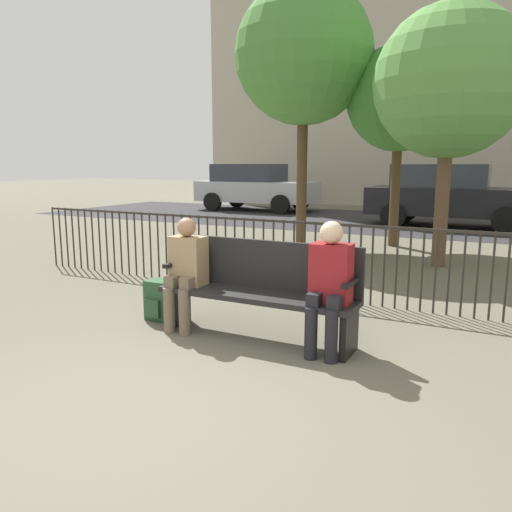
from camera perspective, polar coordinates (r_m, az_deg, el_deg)
The scene contains 13 objects.
ground_plane at distance 3.54m, azimuth -12.81°, elevation -17.35°, with size 80.00×80.00×0.00m, color #605B4C.
park_bench at distance 4.72m, azimuth 0.45°, elevation -3.43°, with size 1.92×0.45×0.92m.
seated_person_0 at distance 4.96m, azimuth -8.06°, elevation -1.38°, with size 0.34×0.39×1.12m.
seated_person_1 at distance 4.30m, azimuth 8.34°, elevation -2.89°, with size 0.34×0.39×1.16m.
backpack at distance 5.41m, azimuth -11.00°, elevation -4.99°, with size 0.26×0.25×0.42m.
fence_railing at distance 6.10m, azimuth 6.80°, elevation 0.27°, with size 9.01×0.03×0.95m.
tree_0 at distance 8.53m, azimuth 21.29°, elevation 17.95°, with size 2.30×2.30×4.01m.
tree_2 at distance 10.39m, azimuth 16.10°, elevation 16.86°, with size 2.02×2.02×3.88m.
tree_3 at distance 10.46m, azimuth 5.48°, elevation 21.89°, with size 2.69×2.69×5.06m.
street_surface at distance 14.61m, azimuth 18.83°, elevation 3.55°, with size 24.00×6.00×0.01m.
parked_car_0 at distance 13.96m, azimuth 21.15°, elevation 6.56°, with size 4.20×1.94×1.62m.
parked_car_1 at distance 17.71m, azimuth -0.15°, elevation 7.96°, with size 4.20×1.94×1.62m.
building_facade at distance 22.96m, azimuth 23.01°, elevation 21.66°, with size 20.00×6.00×12.76m.
Camera 1 is at (2.05, -2.37, 1.64)m, focal length 35.00 mm.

